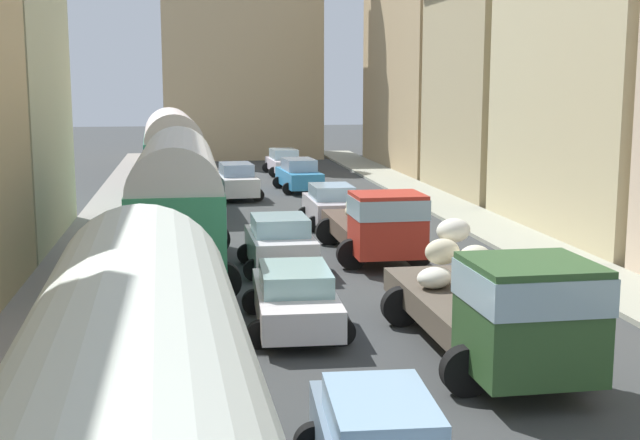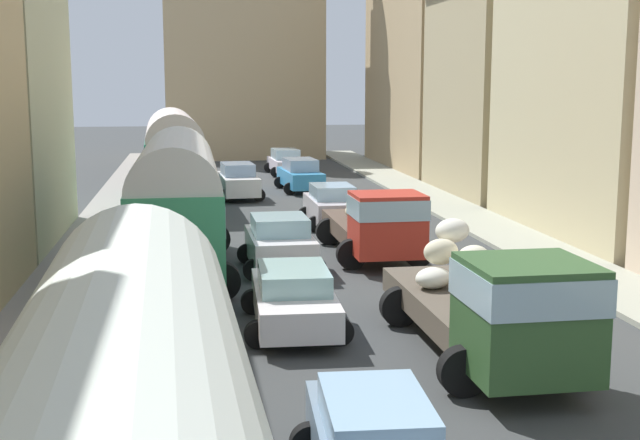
{
  "view_description": "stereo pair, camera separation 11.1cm",
  "coord_description": "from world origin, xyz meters",
  "px_view_note": "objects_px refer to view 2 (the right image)",
  "views": [
    {
      "loc": [
        -4.05,
        -3.54,
        5.54
      ],
      "look_at": [
        0.0,
        22.29,
        1.25
      ],
      "focal_mm": 47.65,
      "sensor_mm": 36.0,
      "label": 1
    },
    {
      "loc": [
        -3.94,
        -3.56,
        5.54
      ],
      "look_at": [
        0.0,
        22.29,
        1.25
      ],
      "focal_mm": 47.65,
      "sensor_mm": 36.0,
      "label": 2
    }
  ],
  "objects_px": {
    "cargo_truck_0": "(494,303)",
    "car_6": "(238,181)",
    "car_5": "(280,243)",
    "car_4": "(294,297)",
    "car_2": "(285,162)",
    "cargo_truck_1": "(376,223)",
    "car_0": "(332,205)",
    "parked_bus_2": "(173,153)",
    "parked_bus_1": "(177,198)",
    "car_1": "(300,175)"
  },
  "relations": [
    {
      "from": "car_0",
      "to": "car_4",
      "type": "bearing_deg",
      "value": -103.08
    },
    {
      "from": "parked_bus_2",
      "to": "cargo_truck_0",
      "type": "relative_size",
      "value": 1.27
    },
    {
      "from": "car_5",
      "to": "car_6",
      "type": "distance_m",
      "value": 15.92
    },
    {
      "from": "car_2",
      "to": "car_0",
      "type": "bearing_deg",
      "value": -90.78
    },
    {
      "from": "car_5",
      "to": "car_4",
      "type": "bearing_deg",
      "value": -93.06
    },
    {
      "from": "cargo_truck_0",
      "to": "car_6",
      "type": "xyz_separation_m",
      "value": [
        -3.56,
        25.13,
        -0.45
      ]
    },
    {
      "from": "car_4",
      "to": "car_6",
      "type": "relative_size",
      "value": 1.02
    },
    {
      "from": "car_2",
      "to": "car_6",
      "type": "height_order",
      "value": "car_6"
    },
    {
      "from": "car_2",
      "to": "car_5",
      "type": "bearing_deg",
      "value": -96.72
    },
    {
      "from": "car_1",
      "to": "car_4",
      "type": "distance_m",
      "value": 24.41
    },
    {
      "from": "parked_bus_1",
      "to": "cargo_truck_1",
      "type": "bearing_deg",
      "value": 12.01
    },
    {
      "from": "parked_bus_2",
      "to": "car_4",
      "type": "relative_size",
      "value": 2.17
    },
    {
      "from": "car_1",
      "to": "car_2",
      "type": "bearing_deg",
      "value": 89.25
    },
    {
      "from": "cargo_truck_0",
      "to": "car_6",
      "type": "height_order",
      "value": "cargo_truck_0"
    },
    {
      "from": "cargo_truck_1",
      "to": "car_4",
      "type": "distance_m",
      "value": 7.88
    },
    {
      "from": "parked_bus_2",
      "to": "car_4",
      "type": "bearing_deg",
      "value": -81.59
    },
    {
      "from": "parked_bus_2",
      "to": "car_2",
      "type": "distance_m",
      "value": 13.44
    },
    {
      "from": "cargo_truck_0",
      "to": "cargo_truck_1",
      "type": "xyz_separation_m",
      "value": [
        -0.07,
        10.27,
        -0.11
      ]
    },
    {
      "from": "car_4",
      "to": "car_6",
      "type": "xyz_separation_m",
      "value": [
        -0.03,
        21.93,
        0.11
      ]
    },
    {
      "from": "car_2",
      "to": "cargo_truck_0",
      "type": "bearing_deg",
      "value": -89.75
    },
    {
      "from": "cargo_truck_0",
      "to": "car_0",
      "type": "bearing_deg",
      "value": 91.39
    },
    {
      "from": "car_4",
      "to": "car_5",
      "type": "distance_m",
      "value": 6.03
    },
    {
      "from": "cargo_truck_1",
      "to": "car_0",
      "type": "xyz_separation_m",
      "value": [
        -0.33,
        6.38,
        -0.38
      ]
    },
    {
      "from": "cargo_truck_1",
      "to": "car_0",
      "type": "distance_m",
      "value": 6.4
    },
    {
      "from": "cargo_truck_1",
      "to": "car_2",
      "type": "xyz_separation_m",
      "value": [
        -0.08,
        24.9,
        -0.42
      ]
    },
    {
      "from": "car_2",
      "to": "car_4",
      "type": "relative_size",
      "value": 1.0
    },
    {
      "from": "car_5",
      "to": "car_6",
      "type": "bearing_deg",
      "value": 91.26
    },
    {
      "from": "cargo_truck_1",
      "to": "car_0",
      "type": "bearing_deg",
      "value": 92.99
    },
    {
      "from": "parked_bus_1",
      "to": "car_4",
      "type": "distance_m",
      "value": 6.53
    },
    {
      "from": "parked_bus_2",
      "to": "car_1",
      "type": "height_order",
      "value": "parked_bus_2"
    },
    {
      "from": "car_0",
      "to": "car_5",
      "type": "distance_m",
      "value": 7.94
    },
    {
      "from": "car_2",
      "to": "cargo_truck_1",
      "type": "bearing_deg",
      "value": -89.81
    },
    {
      "from": "parked_bus_1",
      "to": "car_5",
      "type": "relative_size",
      "value": 2.62
    },
    {
      "from": "cargo_truck_1",
      "to": "car_4",
      "type": "height_order",
      "value": "cargo_truck_1"
    },
    {
      "from": "parked_bus_2",
      "to": "car_4",
      "type": "xyz_separation_m",
      "value": [
        2.99,
        -20.24,
        -1.63
      ]
    },
    {
      "from": "parked_bus_1",
      "to": "car_1",
      "type": "xyz_separation_m",
      "value": [
        5.91,
        18.42,
        -1.43
      ]
    },
    {
      "from": "car_2",
      "to": "car_4",
      "type": "distance_m",
      "value": 32.14
    },
    {
      "from": "parked_bus_2",
      "to": "car_0",
      "type": "bearing_deg",
      "value": -48.01
    },
    {
      "from": "cargo_truck_0",
      "to": "car_6",
      "type": "distance_m",
      "value": 25.39
    },
    {
      "from": "car_0",
      "to": "parked_bus_2",
      "type": "bearing_deg",
      "value": 131.99
    },
    {
      "from": "cargo_truck_0",
      "to": "car_4",
      "type": "bearing_deg",
      "value": 137.78
    },
    {
      "from": "cargo_truck_0",
      "to": "car_1",
      "type": "xyz_separation_m",
      "value": [
        -0.25,
        27.39,
        -0.47
      ]
    },
    {
      "from": "parked_bus_2",
      "to": "car_6",
      "type": "xyz_separation_m",
      "value": [
        2.96,
        1.69,
        -1.52
      ]
    },
    {
      "from": "parked_bus_1",
      "to": "parked_bus_2",
      "type": "xyz_separation_m",
      "value": [
        -0.36,
        14.47,
        0.11
      ]
    },
    {
      "from": "car_0",
      "to": "car_4",
      "type": "height_order",
      "value": "car_0"
    },
    {
      "from": "cargo_truck_0",
      "to": "car_5",
      "type": "distance_m",
      "value": 9.77
    },
    {
      "from": "car_4",
      "to": "car_6",
      "type": "bearing_deg",
      "value": 90.07
    },
    {
      "from": "parked_bus_1",
      "to": "car_2",
      "type": "xyz_separation_m",
      "value": [
        6.01,
        26.19,
        -1.49
      ]
    },
    {
      "from": "car_0",
      "to": "car_5",
      "type": "height_order",
      "value": "car_5"
    },
    {
      "from": "car_4",
      "to": "parked_bus_2",
      "type": "bearing_deg",
      "value": 98.41
    }
  ]
}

